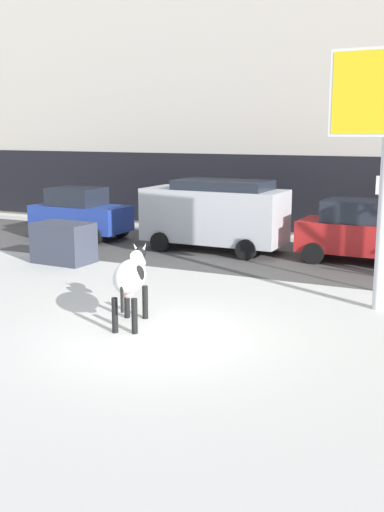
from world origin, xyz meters
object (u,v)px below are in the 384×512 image
object	(u,v)px
cow_holstein	(131,277)
car_silver_van	(215,213)
street_sign	(383,224)
car_red_hatchback	(358,232)
car_blue_hatchback	(80,213)
dumpster	(64,243)
pedestrian_by_cars	(242,213)

from	to	relation	value
cow_holstein	car_silver_van	bearing A→B (deg)	101.77
cow_holstein	street_sign	bearing A→B (deg)	49.74
car_red_hatchback	cow_holstein	bearing A→B (deg)	-109.72
cow_holstein	car_blue_hatchback	xyz separation A→B (m)	(-6.97, 7.84, -0.07)
car_blue_hatchback	dumpster	size ratio (longest dim) A/B	2.07
pedestrian_by_cars	street_sign	xyz separation A→B (m)	(5.98, -6.10, 0.79)
car_silver_van	street_sign	distance (m)	6.52
cow_holstein	street_sign	xyz separation A→B (m)	(4.10, 4.83, 0.67)
cow_holstein	car_red_hatchback	size ratio (longest dim) A/B	0.55
car_red_hatchback	dumpster	distance (m)	8.78
car_silver_van	street_sign	size ratio (longest dim) A/B	1.64
car_silver_van	car_red_hatchback	world-z (taller)	car_silver_van
pedestrian_by_cars	car_red_hatchback	bearing A→B (deg)	-30.34
car_blue_hatchback	pedestrian_by_cars	distance (m)	5.96
car_silver_van	car_red_hatchback	distance (m)	4.57
cow_holstein	dumpster	size ratio (longest dim) A/B	1.13
dumpster	car_red_hatchback	bearing A→B (deg)	26.40
car_silver_van	cow_holstein	bearing A→B (deg)	-78.23
street_sign	car_silver_van	bearing A→B (deg)	151.97
car_red_hatchback	pedestrian_by_cars	bearing A→B (deg)	149.66
car_blue_hatchback	car_red_hatchback	xyz separation A→B (m)	(9.89, 0.29, 0.00)
pedestrian_by_cars	street_sign	distance (m)	8.57
street_sign	car_blue_hatchback	bearing A→B (deg)	164.81
car_blue_hatchback	pedestrian_by_cars	xyz separation A→B (m)	(5.09, 3.09, -0.05)
cow_holstein	car_blue_hatchback	bearing A→B (deg)	131.65
car_silver_van	dumpster	distance (m)	4.97
car_blue_hatchback	pedestrian_by_cars	size ratio (longest dim) A/B	2.03
car_red_hatchback	dumpster	xyz separation A→B (m)	(-7.86, -3.90, -0.33)
car_blue_hatchback	dumpster	xyz separation A→B (m)	(2.03, -3.62, -0.33)
car_blue_hatchback	car_silver_van	xyz separation A→B (m)	(5.33, 0.05, 0.32)
car_silver_van	car_red_hatchback	size ratio (longest dim) A/B	1.31
cow_holstein	street_sign	world-z (taller)	street_sign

